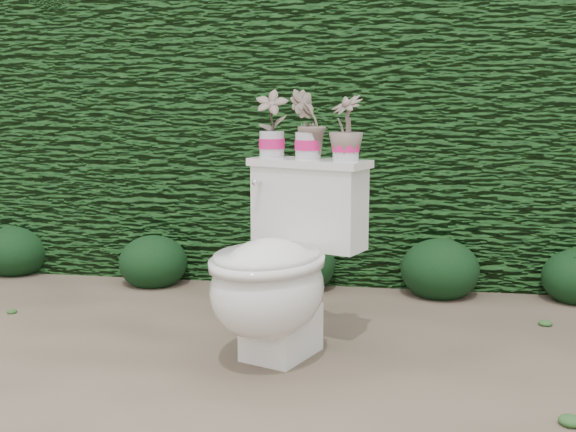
% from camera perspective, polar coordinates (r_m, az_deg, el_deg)
% --- Properties ---
extents(ground, '(60.00, 60.00, 0.00)m').
position_cam_1_polar(ground, '(3.00, -3.58, -10.67)').
color(ground, '#7F6D58').
rests_on(ground, ground).
extents(hedge, '(8.00, 1.00, 1.60)m').
position_cam_1_polar(hedge, '(4.40, 0.95, 6.40)').
color(hedge, '#1F501A').
rests_on(hedge, ground).
extents(house_wall, '(8.00, 3.50, 4.00)m').
position_cam_1_polar(house_wall, '(8.80, 9.31, 15.58)').
color(house_wall, silver).
rests_on(house_wall, ground).
extents(toilet, '(0.67, 0.80, 0.78)m').
position_cam_1_polar(toilet, '(2.84, -0.74, -4.31)').
color(toilet, silver).
rests_on(toilet, ground).
extents(potted_plant_left, '(0.15, 0.10, 0.27)m').
position_cam_1_polar(potted_plant_left, '(3.06, -1.29, 7.19)').
color(potted_plant_left, '#28822C').
rests_on(potted_plant_left, toilet).
extents(potted_plant_center, '(0.17, 0.15, 0.27)m').
position_cam_1_polar(potted_plant_center, '(2.97, 1.60, 7.11)').
color(potted_plant_center, '#28822C').
rests_on(potted_plant_center, toilet).
extents(potted_plant_right, '(0.19, 0.19, 0.25)m').
position_cam_1_polar(potted_plant_right, '(2.89, 4.61, 6.78)').
color(potted_plant_right, '#28822C').
rests_on(potted_plant_right, toilet).
extents(liriope_clump_1, '(0.39, 0.39, 0.31)m').
position_cam_1_polar(liriope_clump_1, '(4.56, -20.71, -2.28)').
color(liriope_clump_1, '#123514').
rests_on(liriope_clump_1, ground).
extents(liriope_clump_2, '(0.38, 0.38, 0.30)m').
position_cam_1_polar(liriope_clump_2, '(4.08, -10.62, -3.22)').
color(liriope_clump_2, '#123514').
rests_on(liriope_clump_2, ground).
extents(liriope_clump_3, '(0.40, 0.40, 0.32)m').
position_cam_1_polar(liriope_clump_3, '(3.92, 0.87, -3.42)').
color(liriope_clump_3, '#123514').
rests_on(liriope_clump_3, ground).
extents(liriope_clump_4, '(0.41, 0.41, 0.33)m').
position_cam_1_polar(liriope_clump_4, '(3.87, 11.92, -3.75)').
color(liriope_clump_4, '#123514').
rests_on(liriope_clump_4, ground).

